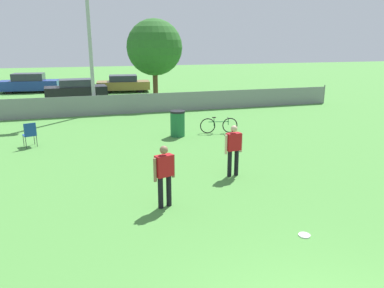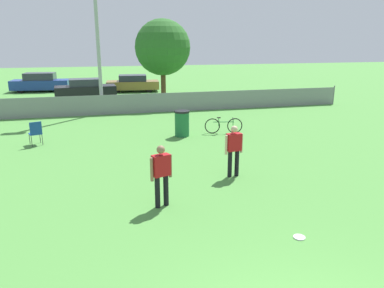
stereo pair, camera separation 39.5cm
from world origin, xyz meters
name	(u,v)px [view 2 (the right image)]	position (x,y,z in m)	size (l,w,h in m)	color
fence_backline	(141,103)	(0.00, 18.00, 0.55)	(25.13, 0.07, 1.21)	gray
light_pole	(96,18)	(-2.16, 18.54, 5.18)	(0.90, 0.36, 8.83)	#9E9EA3
tree_near_pole	(163,47)	(1.84, 20.94, 3.58)	(3.52, 3.52, 5.36)	brown
player_defender_red	(234,147)	(1.41, 6.91, 0.91)	(0.59, 0.28, 1.58)	black
player_thrower_red	(161,172)	(-1.07, 5.33, 0.91)	(0.57, 0.35, 1.58)	black
frisbee_disc	(299,237)	(1.45, 3.07, 0.01)	(0.25, 0.25, 0.03)	white
folding_chair_sideline	(36,132)	(-4.86, 12.18, 0.54)	(0.57, 0.57, 0.96)	#333338
bicycle_sideline	(224,126)	(2.95, 12.19, 0.36)	(1.66, 0.49, 0.73)	black
trash_bin	(182,123)	(1.04, 12.18, 0.56)	(0.65, 0.65, 1.11)	#1E6638
parked_car_blue	(41,83)	(-6.73, 29.51, 0.72)	(4.60, 2.14, 1.51)	black
parked_car_dark	(85,89)	(-3.14, 25.03, 0.66)	(4.35, 2.03, 1.36)	black
parked_car_tan	(133,83)	(0.53, 27.66, 0.66)	(4.32, 2.19, 1.33)	black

